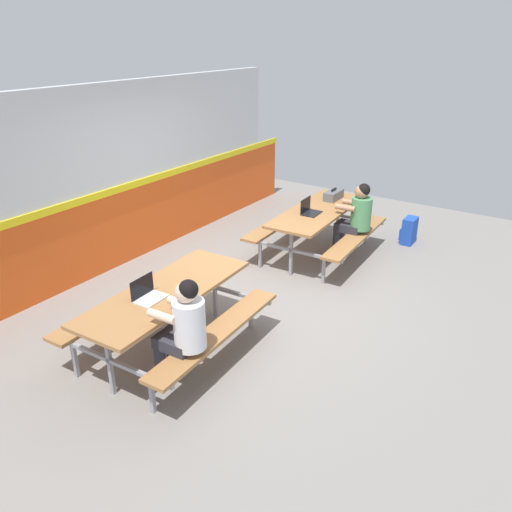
% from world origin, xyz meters
% --- Properties ---
extents(ground_plane, '(10.00, 10.00, 0.02)m').
position_xyz_m(ground_plane, '(0.00, 0.00, -0.01)').
color(ground_plane, gray).
extents(accent_backdrop, '(8.00, 0.14, 2.60)m').
position_xyz_m(accent_backdrop, '(0.00, 2.28, 1.25)').
color(accent_backdrop, '#E55119').
rests_on(accent_backdrop, ground).
extents(picnic_table_left, '(2.10, 1.64, 0.74)m').
position_xyz_m(picnic_table_left, '(-1.60, 0.10, 0.58)').
color(picnic_table_left, '#9E6B3D').
rests_on(picnic_table_left, ground).
extents(picnic_table_right, '(2.10, 1.64, 0.74)m').
position_xyz_m(picnic_table_right, '(1.60, -0.03, 0.58)').
color(picnic_table_right, '#9E6B3D').
rests_on(picnic_table_right, ground).
extents(student_nearer, '(0.37, 0.53, 1.21)m').
position_xyz_m(student_nearer, '(-1.99, -0.48, 0.71)').
color(student_nearer, '#2D2D38').
rests_on(student_nearer, ground).
extents(student_further, '(0.37, 0.53, 1.21)m').
position_xyz_m(student_further, '(1.76, -0.58, 0.71)').
color(student_further, '#2D2D38').
rests_on(student_further, ground).
extents(laptop_silver, '(0.33, 0.23, 0.22)m').
position_xyz_m(laptop_silver, '(-1.83, 0.12, 0.79)').
color(laptop_silver, silver).
rests_on(laptop_silver, picnic_table_left).
extents(laptop_dark, '(0.33, 0.23, 0.22)m').
position_xyz_m(laptop_dark, '(1.38, -0.00, 0.79)').
color(laptop_dark, black).
rests_on(laptop_dark, picnic_table_right).
extents(toolbox_grey, '(0.40, 0.18, 0.18)m').
position_xyz_m(toolbox_grey, '(2.19, -0.00, 0.81)').
color(toolbox_grey, '#595B60').
rests_on(toolbox_grey, picnic_table_right).
extents(backpack_dark, '(0.30, 0.22, 0.44)m').
position_xyz_m(backpack_dark, '(2.85, -1.08, 0.22)').
color(backpack_dark, '#1E47B2').
rests_on(backpack_dark, ground).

